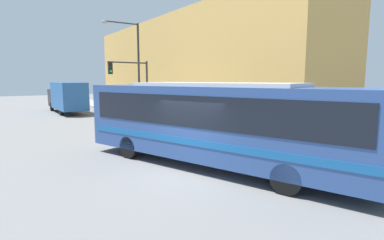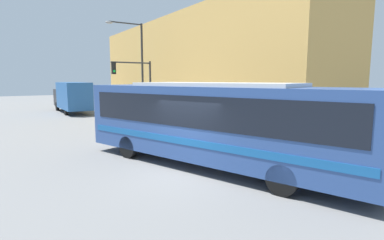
# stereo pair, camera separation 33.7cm
# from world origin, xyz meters

# --- Properties ---
(ground_plane) EXTENTS (120.00, 120.00, 0.00)m
(ground_plane) POSITION_xyz_m (0.00, 0.00, 0.00)
(ground_plane) COLOR slate
(sidewalk) EXTENTS (3.12, 70.00, 0.16)m
(sidewalk) POSITION_xyz_m (6.06, 20.00, 0.08)
(sidewalk) COLOR gray
(sidewalk) RESTS_ON ground_plane
(building_facade) EXTENTS (6.00, 30.35, 8.80)m
(building_facade) POSITION_xyz_m (10.62, 16.17, 4.40)
(building_facade) COLOR tan
(building_facade) RESTS_ON ground_plane
(city_bus) EXTENTS (5.95, 11.46, 3.12)m
(city_bus) POSITION_xyz_m (1.36, 0.23, 1.79)
(city_bus) COLOR #2D4C8C
(city_bus) RESTS_ON ground_plane
(delivery_truck) EXTENTS (2.20, 8.16, 2.95)m
(delivery_truck) POSITION_xyz_m (0.85, 22.61, 1.61)
(delivery_truck) COLOR #265999
(delivery_truck) RESTS_ON ground_plane
(fire_hydrant) EXTENTS (0.27, 0.36, 0.75)m
(fire_hydrant) POSITION_xyz_m (5.10, 5.31, 0.53)
(fire_hydrant) COLOR #999999
(fire_hydrant) RESTS_ON sidewalk
(traffic_light_pole) EXTENTS (3.28, 0.35, 4.52)m
(traffic_light_pole) POSITION_xyz_m (4.03, 13.93, 3.30)
(traffic_light_pole) COLOR #2D2D2D
(traffic_light_pole) RESTS_ON sidewalk
(street_lamp) EXTENTS (3.15, 0.28, 7.74)m
(street_lamp) POSITION_xyz_m (4.93, 15.69, 4.78)
(street_lamp) COLOR #2D2D2D
(street_lamp) RESTS_ON sidewalk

